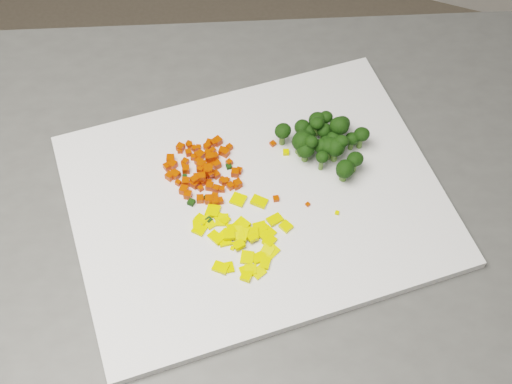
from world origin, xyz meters
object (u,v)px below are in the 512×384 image
(counter_block, at_px, (235,346))
(carrot_pile, at_px, (204,166))
(cutting_board, at_px, (256,199))
(pepper_pile, at_px, (242,234))
(broccoli_pile, at_px, (326,140))

(counter_block, distance_m, carrot_pile, 0.48)
(counter_block, bearing_deg, cutting_board, 41.44)
(counter_block, bearing_deg, pepper_pile, -46.13)
(pepper_pile, bearing_deg, counter_block, 133.87)
(cutting_board, height_order, pepper_pile, pepper_pile)
(carrot_pile, xyz_separation_m, pepper_pile, (0.08, -0.07, -0.01))
(pepper_pile, bearing_deg, carrot_pile, 137.08)
(cutting_board, bearing_deg, pepper_pile, -86.05)
(counter_block, relative_size, carrot_pile, 9.67)
(cutting_board, xyz_separation_m, pepper_pile, (0.00, -0.06, 0.01))
(carrot_pile, distance_m, pepper_pile, 0.11)
(carrot_pile, height_order, pepper_pile, carrot_pile)
(counter_block, relative_size, pepper_pile, 8.33)
(cutting_board, distance_m, carrot_pile, 0.08)
(counter_block, height_order, broccoli_pile, broccoli_pile)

